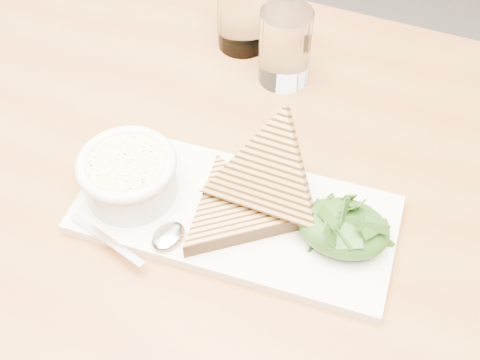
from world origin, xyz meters
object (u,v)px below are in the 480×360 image
(table_top, at_px, (166,176))
(platter, at_px, (235,215))
(soup_bowl, at_px, (130,179))
(glass_far, at_px, (285,47))
(glass_near, at_px, (243,12))

(table_top, distance_m, platter, 0.13)
(soup_bowl, distance_m, glass_far, 0.30)
(table_top, bearing_deg, soup_bowl, -106.35)
(platter, xyz_separation_m, soup_bowl, (-0.13, -0.01, 0.03))
(table_top, bearing_deg, glass_far, 63.80)
(table_top, relative_size, soup_bowl, 11.41)
(platter, height_order, glass_near, glass_near)
(table_top, xyz_separation_m, glass_far, (0.11, 0.21, 0.08))
(glass_far, bearing_deg, soup_bowl, -114.14)
(glass_near, bearing_deg, table_top, -95.29)
(glass_near, bearing_deg, platter, -75.12)
(platter, distance_m, glass_far, 0.27)
(table_top, xyz_separation_m, glass_near, (0.03, 0.27, 0.08))
(soup_bowl, distance_m, glass_near, 0.34)
(glass_far, bearing_deg, table_top, -116.20)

